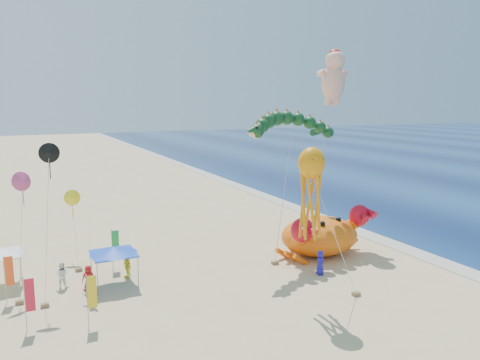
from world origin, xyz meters
The scene contains 10 objects.
ground centered at (0.00, 0.00, 0.00)m, with size 320.00×320.00×0.00m, color #D1B784.
foam_strip centered at (12.00, 0.00, 0.01)m, with size 320.00×320.00×0.00m, color silver.
crab_inflatable centered at (4.47, 0.03, 1.74)m, with size 8.98×6.89×3.94m.
dragon_kite centered at (2.44, 1.85, 10.41)m, with size 10.11×4.87×11.52m.
cherub_kite centered at (9.18, 5.19, 14.94)m, with size 4.44×2.06×17.36m.
octopus_kite centered at (-1.69, -7.35, 7.52)m, with size 4.49×1.54×9.94m.
canopy_blue centered at (-12.24, 1.00, 2.44)m, with size 3.23×3.23×2.71m.
feather_flags centered at (-15.69, -0.96, 2.01)m, with size 7.78×8.81×3.20m.
beachgoers centered at (-13.01, 0.94, 0.88)m, with size 23.32×10.01×1.82m.
small_kites centered at (-15.80, 3.85, 6.53)m, with size 5.00×10.81×10.09m.
Camera 1 is at (-17.90, -30.79, 12.70)m, focal length 35.00 mm.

